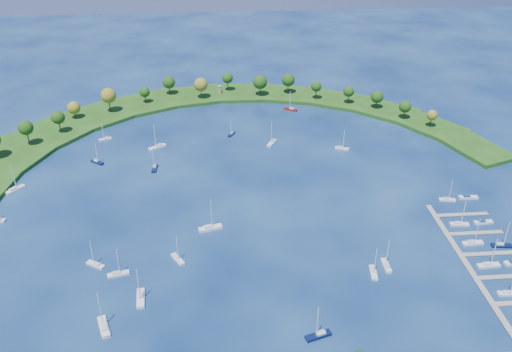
{
  "coord_description": "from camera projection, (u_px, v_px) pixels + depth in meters",
  "views": [
    {
      "loc": [
        -11.73,
        -207.21,
        127.02
      ],
      "look_at": [
        5.0,
        5.0,
        4.0
      ],
      "focal_mm": 37.41,
      "sensor_mm": 36.0,
      "label": 1
    }
  ],
  "objects": [
    {
      "name": "ground",
      "position": [
        246.0,
        189.0,
        243.21
      ],
      "size": [
        700.0,
        700.0,
        0.0
      ],
      "primitive_type": "plane",
      "color": "#081948",
      "rests_on": "ground"
    },
    {
      "name": "breakwater",
      "position": [
        153.0,
        144.0,
        281.61
      ],
      "size": [
        286.74,
        247.64,
        2.0
      ],
      "color": "#1E4813",
      "rests_on": "ground"
    },
    {
      "name": "breakwater_trees",
      "position": [
        196.0,
        98.0,
        311.5
      ],
      "size": [
        237.08,
        91.99,
        14.8
      ],
      "color": "#382314",
      "rests_on": "breakwater"
    },
    {
      "name": "harbor_tower",
      "position": [
        220.0,
        89.0,
        341.27
      ],
      "size": [
        2.6,
        2.6,
        4.61
      ],
      "color": "gray",
      "rests_on": "breakwater"
    },
    {
      "name": "dock_system",
      "position": [
        487.0,
        265.0,
        196.18
      ],
      "size": [
        24.28,
        82.0,
        1.6
      ],
      "color": "gray",
      "rests_on": "ground"
    },
    {
      "name": "moored_boat_0",
      "position": [
        232.0,
        133.0,
        292.72
      ],
      "size": [
        4.57,
        6.61,
        9.55
      ],
      "rotation": [
        0.0,
        0.0,
        4.24
      ],
      "color": "#09133B",
      "rests_on": "ground"
    },
    {
      "name": "moored_boat_1",
      "position": [
        95.0,
        264.0,
        195.99
      ],
      "size": [
        7.49,
        5.8,
        11.06
      ],
      "rotation": [
        0.0,
        0.0,
        2.58
      ],
      "color": "white",
      "rests_on": "ground"
    },
    {
      "name": "moored_boat_2",
      "position": [
        210.0,
        227.0,
        215.81
      ],
      "size": [
        9.98,
        5.23,
        14.13
      ],
      "rotation": [
        0.0,
        0.0,
        0.28
      ],
      "color": "white",
      "rests_on": "ground"
    },
    {
      "name": "moored_boat_3",
      "position": [
        104.0,
        326.0,
        169.23
      ],
      "size": [
        5.64,
        9.79,
        13.89
      ],
      "rotation": [
        0.0,
        0.0,
        1.91
      ],
      "color": "white",
      "rests_on": "ground"
    },
    {
      "name": "moored_boat_4",
      "position": [
        319.0,
        335.0,
        166.25
      ],
      "size": [
        8.79,
        4.78,
        12.45
      ],
      "rotation": [
        0.0,
        0.0,
        3.44
      ],
      "color": "#09133B",
      "rests_on": "ground"
    },
    {
      "name": "moored_boat_6",
      "position": [
        178.0,
        258.0,
        198.93
      ],
      "size": [
        5.72,
        7.63,
        11.18
      ],
      "rotation": [
        0.0,
        0.0,
        5.25
      ],
      "color": "white",
      "rests_on": "ground"
    },
    {
      "name": "moored_boat_7",
      "position": [
        373.0,
        272.0,
        192.24
      ],
      "size": [
        3.22,
        8.15,
        11.66
      ],
      "rotation": [
        0.0,
        0.0,
        4.58
      ],
      "color": "white",
      "rests_on": "ground"
    },
    {
      "name": "moored_boat_8",
      "position": [
        141.0,
        297.0,
        180.61
      ],
      "size": [
        3.47,
        9.48,
        13.64
      ],
      "rotation": [
        0.0,
        0.0,
        4.81
      ],
      "color": "white",
      "rests_on": "ground"
    },
    {
      "name": "moored_boat_9",
      "position": [
        118.0,
        273.0,
        191.48
      ],
      "size": [
        8.04,
        3.99,
        11.39
      ],
      "rotation": [
        0.0,
        0.0,
        0.25
      ],
      "color": "white",
      "rests_on": "ground"
    },
    {
      "name": "moored_boat_10",
      "position": [
        105.0,
        138.0,
        287.3
      ],
      "size": [
        6.99,
        4.38,
        9.97
      ],
      "rotation": [
        0.0,
        0.0,
        3.54
      ],
      "color": "white",
      "rests_on": "ground"
    },
    {
      "name": "moored_boat_11",
      "position": [
        157.0,
        146.0,
        278.67
      ],
      "size": [
        9.24,
        7.45,
        13.8
      ],
      "rotation": [
        0.0,
        0.0,
        3.74
      ],
      "color": "white",
      "rests_on": "ground"
    },
    {
      "name": "moored_boat_12",
      "position": [
        155.0,
        167.0,
        259.28
      ],
      "size": [
        2.49,
        7.87,
        11.45
      ],
      "rotation": [
        0.0,
        0.0,
        4.67
      ],
      "color": "#09133B",
      "rests_on": "ground"
    },
    {
      "name": "moored_boat_13",
      "position": [
        291.0,
        109.0,
        322.64
      ],
      "size": [
        7.77,
        6.4,
        11.68
      ],
      "rotation": [
        0.0,
        0.0,
        2.53
      ],
      "color": "maroon",
      "rests_on": "ground"
    },
    {
      "name": "moored_boat_14",
      "position": [
        97.0,
        161.0,
        264.59
      ],
      "size": [
        7.21,
        6.26,
        11.03
      ],
      "rotation": [
        0.0,
        0.0,
        5.62
      ],
      "color": "#09133B",
      "rests_on": "ground"
    },
    {
      "name": "moored_boat_15",
      "position": [
        15.0,
        189.0,
        241.71
      ],
      "size": [
        7.78,
        8.81,
        13.55
      ],
      "rotation": [
        0.0,
        0.0,
        0.9
      ],
      "color": "white",
      "rests_on": "ground"
    },
    {
      "name": "moored_boat_16",
      "position": [
        386.0,
        265.0,
        195.6
      ],
      "size": [
        2.41,
        7.93,
        11.58
      ],
      "rotation": [
        0.0,
        0.0,
        1.54
      ],
      "color": "white",
      "rests_on": "ground"
    },
    {
      "name": "moored_boat_17",
      "position": [
        272.0,
        142.0,
        283.13
      ],
      "size": [
        6.21,
        8.78,
        12.73
      ],
      "rotation": [
        0.0,
        0.0,
        4.22
      ],
      "color": "white",
      "rests_on": "ground"
    },
    {
      "name": "moored_boat_18",
      "position": [
        342.0,
        148.0,
        277.69
      ],
      "size": [
        7.47,
        4.46,
        10.62
      ],
      "rotation": [
        0.0,
        0.0,
        5.92
      ],
      "color": "white",
      "rests_on": "ground"
    },
    {
      "name": "docked_boat_2",
      "position": [
        508.0,
        293.0,
        182.73
      ],
      "size": [
        7.5,
        2.6,
        10.83
      ],
      "rotation": [
        0.0,
        0.0,
        -0.07
      ],
      "color": "white",
      "rests_on": "ground"
    },
    {
      "name": "docked_boat_4",
      "position": [
        489.0,
        265.0,
        195.61
      ],
      "size": [
        8.59,
        2.86,
        12.44
      ],
      "rotation": [
        0.0,
        0.0,
        0.06
      ],
      "color": "white",
      "rests_on": "ground"
    },
    {
      "name": "docked_boat_6",
      "position": [
        473.0,
        242.0,
        207.31
      ],
      "size": [
        8.27,
        2.67,
        12.01
      ],
      "rotation": [
        0.0,
        0.0,
        0.05
      ],
      "color": "white",
      "rests_on": "ground"
    },
    {
      "name": "docked_boat_7",
      "position": [
        502.0,
        245.0,
        206.03
      ],
      "size": [
        7.94,
        3.11,
        11.37
      ],
      "rotation": [
        0.0,
        0.0,
        -0.12
      ],
      "color": "#09133B",
      "rests_on": "ground"
    },
    {
      "name": "docked_boat_8",
      "position": [
        459.0,
        223.0,
        218.36
      ],
      "size": [
        7.92,
        2.97,
        11.38
      ],
      "rotation": [
        0.0,
        0.0,
        -0.11
      ],
      "color": "white",
      "rests_on": "ground"
    },
    {
      "name": "docked_boat_9",
      "position": [
        483.0,
        222.0,
        219.78
      ],
      "size": [
        7.98,
        2.61,
        1.61
      ],
      "rotation": [
        0.0,
        0.0,
        0.05
      ],
      "color": "white",
      "rests_on": "ground"
    },
    {
      "name": "docked_boat_10",
      "position": [
        447.0,
        199.0,
        234.64
      ],
      "size": [
        7.3,
        3.11,
        10.39
      ],
      "rotation": [
        0.0,
        0.0,
        -0.17
      ],
      "color": "white",
      "rests_on": "ground"
    },
    {
      "name": "docked_boat_11",
      "position": [
        468.0,
        197.0,
        236.34
      ],
      "size": [
        8.47,
        2.8,
        1.7
      ],
      "rotation": [
        0.0,
        0.0,
        -0.06
      ],
      "color": "white",
      "rests_on": "ground"
    }
  ]
}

